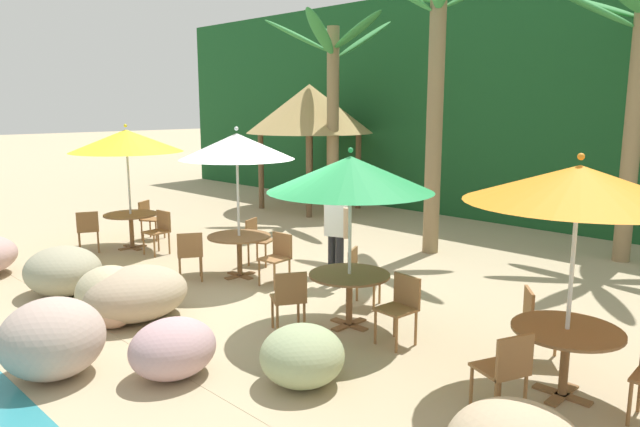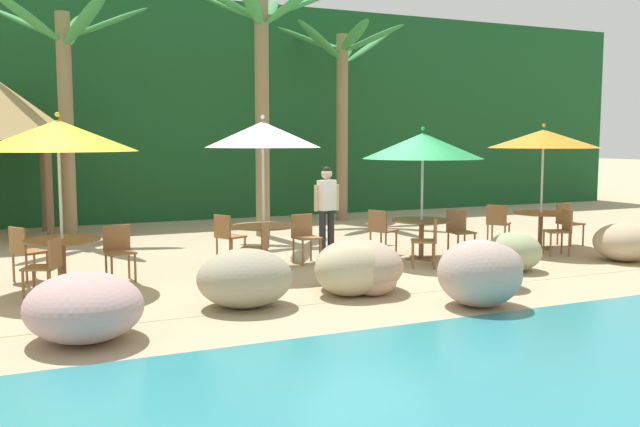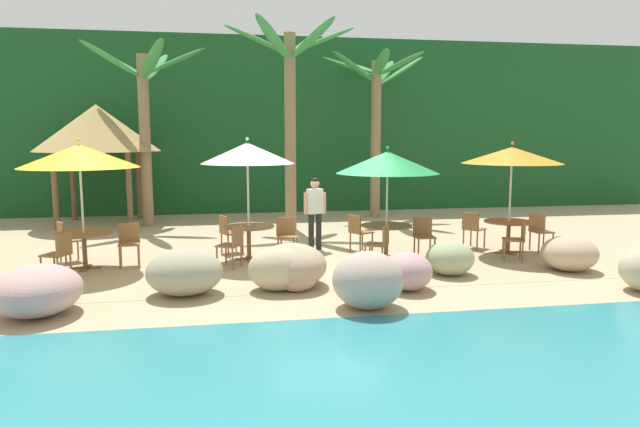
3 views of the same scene
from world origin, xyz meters
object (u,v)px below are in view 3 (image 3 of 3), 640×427
(palm_tree_third, at_px, (376,103))
(chair_white_inland, at_px, (228,231))
(chair_green_seaward, at_px, (424,234))
(waiter_in_white, at_px, (315,208))
(chair_yellow_left, at_px, (59,252))
(umbrella_green, at_px, (387,162))
(chair_orange_inland, at_px, (473,227))
(chair_orange_seaward, at_px, (540,229))
(dining_table_yellow, at_px, (84,239))
(dining_table_green, at_px, (386,231))
(chair_white_left, at_px, (233,243))
(chair_yellow_inland, at_px, (67,238))
(dining_table_white, at_px, (249,232))
(chair_white_seaward, at_px, (287,234))
(umbrella_orange, at_px, (512,155))
(palapa_hut, at_px, (97,129))
(chair_yellow_seaward, at_px, (129,241))
(chair_orange_left, at_px, (518,238))
(umbrella_white, at_px, (247,153))
(palm_tree_nearest, at_px, (144,107))
(dining_table_orange, at_px, (509,226))
(palm_tree_second, at_px, (290,91))
(chair_green_inland, at_px, (358,230))
(umbrella_yellow, at_px, (79,156))

(palm_tree_third, bearing_deg, chair_white_inland, -133.11)
(chair_green_seaward, relative_size, waiter_in_white, 0.51)
(chair_yellow_left, xyz_separation_m, umbrella_green, (6.49, 0.74, 1.58))
(chair_yellow_left, xyz_separation_m, chair_orange_inland, (8.81, 1.45, 0.00))
(chair_white_inland, distance_m, chair_orange_seaward, 7.18)
(dining_table_yellow, bearing_deg, dining_table_green, -0.70)
(chair_white_left, bearing_deg, chair_yellow_inland, 161.56)
(dining_table_white, xyz_separation_m, chair_green_seaward, (3.80, -0.38, -0.10))
(chair_white_seaward, bearing_deg, chair_white_left, -141.77)
(umbrella_orange, relative_size, chair_orange_seaward, 2.90)
(palapa_hut, bearing_deg, chair_yellow_seaward, -73.87)
(chair_yellow_inland, xyz_separation_m, chair_orange_left, (9.41, -1.51, 0.00))
(dining_table_white, xyz_separation_m, palapa_hut, (-4.16, 5.77, 2.25))
(palm_tree_third, bearing_deg, umbrella_white, -126.71)
(dining_table_green, relative_size, chair_green_seaward, 1.26)
(dining_table_yellow, xyz_separation_m, umbrella_green, (6.23, -0.08, 1.48))
(chair_orange_inland, height_order, palm_tree_nearest, palm_tree_nearest)
(chair_yellow_seaward, distance_m, waiter_in_white, 4.16)
(chair_yellow_inland, bearing_deg, chair_orange_inland, -0.37)
(waiter_in_white, bearing_deg, palm_tree_third, 61.04)
(chair_green_seaward, xyz_separation_m, palapa_hut, (-7.96, 6.14, 2.35))
(chair_yellow_seaward, relative_size, umbrella_orange, 0.34)
(dining_table_green, distance_m, dining_table_orange, 2.90)
(palm_tree_nearest, xyz_separation_m, palm_tree_second, (4.08, -1.38, 0.38))
(umbrella_orange, bearing_deg, palm_tree_third, 103.22)
(umbrella_white, xyz_separation_m, waiter_in_white, (1.57, 0.80, -1.30))
(palm_tree_second, bearing_deg, chair_orange_seaward, -37.00)
(dining_table_green, bearing_deg, chair_yellow_left, -173.50)
(chair_orange_seaward, bearing_deg, waiter_in_white, 169.20)
(chair_white_seaward, height_order, chair_green_seaward, same)
(umbrella_green, bearing_deg, palm_tree_second, 110.54)
(chair_green_inland, height_order, palm_tree_third, palm_tree_third)
(chair_yellow_inland, bearing_deg, dining_table_green, -6.48)
(umbrella_yellow, xyz_separation_m, chair_white_seaward, (4.13, 0.48, -1.75))
(chair_orange_inland, height_order, waiter_in_white, waiter_in_white)
(dining_table_orange, xyz_separation_m, palapa_hut, (-10.01, 6.08, 2.25))
(umbrella_green, distance_m, chair_orange_seaward, 4.07)
(dining_table_yellow, relative_size, chair_yellow_inland, 1.26)
(dining_table_white, height_order, umbrella_orange, umbrella_orange)
(chair_yellow_seaward, height_order, chair_green_seaward, same)
(chair_green_seaward, distance_m, palm_tree_second, 5.92)
(chair_white_left, distance_m, dining_table_orange, 6.22)
(chair_orange_left, bearing_deg, umbrella_white, 168.56)
(chair_green_seaward, bearing_deg, palm_tree_nearest, 139.34)
(chair_orange_inland, distance_m, chair_orange_left, 1.49)
(chair_yellow_left, bearing_deg, umbrella_yellow, 72.59)
(dining_table_yellow, distance_m, chair_white_inland, 3.05)
(dining_table_green, relative_size, palm_tree_second, 0.19)
(dining_table_orange, relative_size, palm_tree_second, 0.19)
(umbrella_orange, bearing_deg, chair_yellow_left, -174.99)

